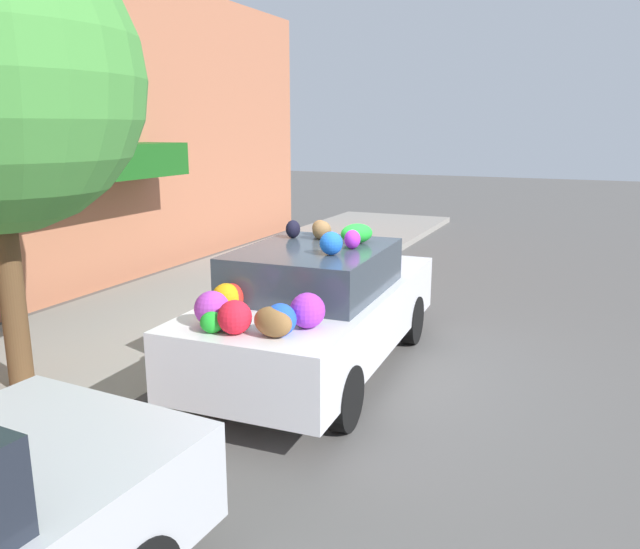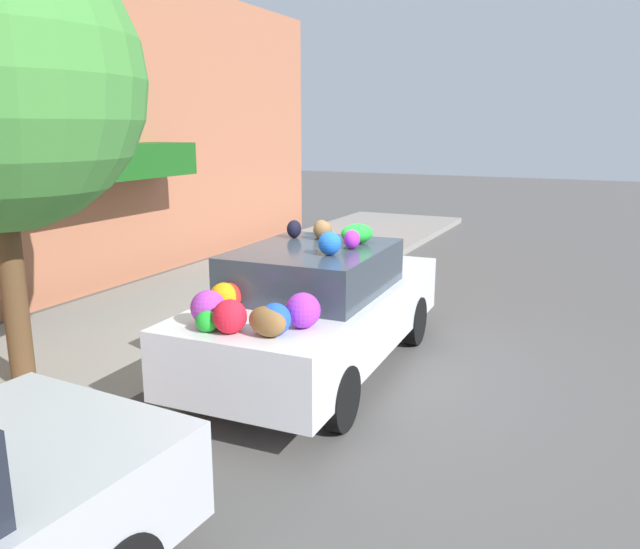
# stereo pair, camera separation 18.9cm
# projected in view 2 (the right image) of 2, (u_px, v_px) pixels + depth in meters

# --- Properties ---
(ground_plane) EXTENTS (60.00, 60.00, 0.00)m
(ground_plane) POSITION_uv_depth(u_px,v_px,m) (313.00, 368.00, 7.21)
(ground_plane) COLOR #565451
(sidewalk_curb) EXTENTS (24.00, 3.20, 0.14)m
(sidewalk_curb) POSITION_uv_depth(u_px,v_px,m) (133.00, 330.00, 8.34)
(sidewalk_curb) COLOR gray
(sidewalk_curb) RESTS_ON ground
(building_facade) EXTENTS (18.00, 1.20, 5.36)m
(building_facade) POSITION_uv_depth(u_px,v_px,m) (2.00, 132.00, 8.75)
(building_facade) COLOR #B26B4C
(building_facade) RESTS_ON ground
(fire_hydrant) EXTENTS (0.20, 0.20, 0.70)m
(fire_hydrant) POSITION_uv_depth(u_px,v_px,m) (258.00, 288.00, 8.85)
(fire_hydrant) COLOR red
(fire_hydrant) RESTS_ON sidewalk_curb
(art_car) EXTENTS (4.17, 1.81, 1.69)m
(art_car) POSITION_uv_depth(u_px,v_px,m) (318.00, 306.00, 6.95)
(art_car) COLOR silver
(art_car) RESTS_ON ground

